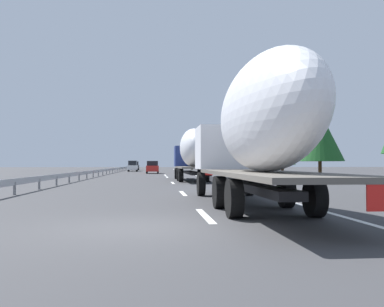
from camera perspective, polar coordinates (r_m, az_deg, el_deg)
ground_plane at (r=49.29m, az=-5.77°, el=-3.10°), size 260.00×260.00×0.00m
lane_stripe_0 at (r=11.45m, az=1.82°, el=-8.61°), size 3.20×0.20×0.01m
lane_stripe_1 at (r=19.94m, az=-1.25°, el=-5.55°), size 3.20×0.20×0.01m
lane_stripe_2 at (r=30.80m, az=-2.69°, el=-4.10°), size 3.20×0.20×0.01m
lane_stripe_3 at (r=44.01m, az=-3.48°, el=-3.30°), size 3.20×0.20×0.01m
lane_stripe_4 at (r=49.03m, az=-3.67°, el=-3.11°), size 3.20×0.20×0.01m
lane_stripe_5 at (r=52.70m, az=-3.78°, el=-2.99°), size 3.20×0.20×0.01m
edge_line_right at (r=54.53m, az=0.07°, el=-2.94°), size 110.00×0.20×0.01m
truck_lead at (r=34.64m, az=0.01°, el=0.19°), size 12.15×2.55×4.30m
truck_trailing at (r=13.25m, az=8.74°, el=3.54°), size 14.32×2.55×4.55m
car_white_van at (r=76.55m, az=-8.24°, el=-1.76°), size 4.08×1.73×2.00m
car_red_compact at (r=61.06m, az=-5.52°, el=-1.90°), size 4.60×1.84×1.85m
car_black_suv at (r=92.06m, az=-7.92°, el=-1.71°), size 4.09×1.74×1.95m
road_sign at (r=58.59m, az=0.87°, el=-0.74°), size 0.10×0.90×3.10m
tree_1 at (r=32.87m, az=17.32°, el=2.33°), size 3.64×3.64×5.49m
tree_2 at (r=95.48m, az=1.00°, el=-0.09°), size 2.73×2.73×5.79m
tree_3 at (r=99.60m, az=-0.00°, el=0.36°), size 3.24×3.24×7.56m
tree_4 at (r=41.90m, az=12.43°, el=1.25°), size 2.58×2.58×5.44m
tree_5 at (r=85.32m, az=3.35°, el=0.78°), size 2.87×2.87×7.59m
guardrail_median at (r=52.67m, az=-12.29°, el=-2.34°), size 94.00×0.10×0.76m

